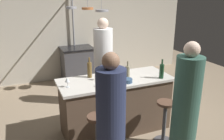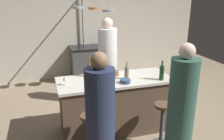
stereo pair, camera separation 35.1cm
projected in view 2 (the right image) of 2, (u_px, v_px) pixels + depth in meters
name	position (u px, v px, depth m)	size (l,w,h in m)	color
ground_plane	(115.00, 129.00, 3.93)	(9.00, 9.00, 0.00)	gray
back_wall	(82.00, 28.00, 6.11)	(6.40, 0.16, 2.60)	beige
kitchen_island	(115.00, 105.00, 3.78)	(1.80, 0.72, 0.90)	brown
stove_range	(86.00, 64.00, 6.01)	(0.80, 0.64, 0.89)	#47474C
chef	(108.00, 66.00, 4.61)	(0.37, 0.37, 1.75)	white
bar_stool_left	(91.00, 135.00, 3.10)	(0.28, 0.28, 0.68)	#4C4C51
guest_left	(100.00, 124.00, 2.67)	(0.34, 0.34, 1.60)	#262D4C
bar_stool_right	(162.00, 123.00, 3.39)	(0.28, 0.28, 0.68)	#4C4C51
guest_right	(181.00, 111.00, 2.94)	(0.35, 0.35, 1.64)	#33594C
overhead_pot_rack	(91.00, 17.00, 5.19)	(0.89, 1.32, 2.17)	gray
pepper_mill	(107.00, 80.00, 3.30)	(0.05, 0.05, 0.21)	#382319
wine_bottle_amber	(89.00, 69.00, 3.71)	(0.07, 0.07, 0.33)	brown
wine_bottle_white	(127.00, 73.00, 3.60)	(0.07, 0.07, 0.29)	gray
wine_bottle_green	(162.00, 73.00, 3.57)	(0.07, 0.07, 0.31)	#193D23
wine_glass_near_right_guest	(65.00, 78.00, 3.36)	(0.07, 0.07, 0.15)	silver
wine_glass_by_chef	(96.00, 73.00, 3.59)	(0.07, 0.07, 0.15)	silver
mixing_bowl_blue	(125.00, 81.00, 3.47)	(0.16, 0.16, 0.06)	#334C6B
mixing_bowl_wooden	(114.00, 73.00, 3.80)	(0.16, 0.16, 0.07)	brown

